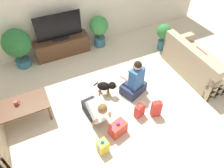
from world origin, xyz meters
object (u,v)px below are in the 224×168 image
(potted_plant_back_right, at_px, (99,28))
(dog, at_px, (106,86))
(gift_bag_a, at_px, (140,110))
(potted_plant_back_left, at_px, (17,45))
(coffee_table, at_px, (21,107))
(person_kneeling, at_px, (96,110))
(gift_box_a, at_px, (103,147))
(tv_console, at_px, (62,46))
(mug, at_px, (16,103))
(person_sitting, at_px, (135,82))
(sofa_right, at_px, (196,64))
(gift_bag_b, at_px, (156,109))
(tv, at_px, (59,28))
(potted_plant_corner_right, at_px, (163,34))
(gift_box_b, at_px, (118,128))

(potted_plant_back_right, bearing_deg, dog, -108.58)
(dog, xyz_separation_m, gift_bag_a, (0.37, -0.84, -0.10))
(potted_plant_back_left, height_order, dog, potted_plant_back_left)
(dog, bearing_deg, gift_bag_a, -122.78)
(coffee_table, relative_size, gift_bag_a, 3.09)
(person_kneeling, height_order, gift_box_a, person_kneeling)
(tv_console, xyz_separation_m, mug, (-1.40, -1.77, 0.24))
(tv_console, relative_size, person_sitting, 1.56)
(potted_plant_back_left, bearing_deg, gift_box_a, -74.06)
(coffee_table, distance_m, dog, 1.79)
(tv_console, height_order, potted_plant_back_left, potted_plant_back_left)
(sofa_right, xyz_separation_m, gift_box_a, (-2.92, -0.96, -0.15))
(tv_console, xyz_separation_m, dog, (0.45, -1.90, 0.01))
(sofa_right, xyz_separation_m, gift_bag_b, (-1.60, -0.68, -0.10))
(person_kneeling, bearing_deg, coffee_table, 147.94)
(person_sitting, bearing_deg, tv_console, -85.62)
(person_kneeling, bearing_deg, gift_box_a, -109.78)
(coffee_table, xyz_separation_m, person_sitting, (2.38, -0.30, -0.07))
(tv_console, height_order, person_sitting, person_sitting)
(sofa_right, distance_m, gift_bag_a, 1.99)
(potted_plant_back_left, relative_size, potted_plant_back_right, 1.17)
(potted_plant_back_right, relative_size, person_sitting, 0.97)
(potted_plant_back_left, xyz_separation_m, gift_bag_a, (1.90, -2.69, -0.49))
(person_kneeling, distance_m, gift_box_a, 0.74)
(tv_console, distance_m, potted_plant_back_left, 1.15)
(person_kneeling, xyz_separation_m, person_sitting, (1.07, 0.34, 0.01))
(person_sitting, xyz_separation_m, gift_bag_b, (0.09, -0.76, -0.13))
(tv, height_order, potted_plant_corner_right, tv)
(potted_plant_back_right, distance_m, gift_bag_b, 2.85)
(coffee_table, bearing_deg, gift_box_a, -49.41)
(tv_console, bearing_deg, gift_bag_b, -68.50)
(tv, distance_m, dog, 2.03)
(tv_console, height_order, person_kneeling, person_kneeling)
(tv, xyz_separation_m, potted_plant_corner_right, (2.58, -0.97, -0.32))
(coffee_table, height_order, potted_plant_corner_right, potted_plant_corner_right)
(tv, bearing_deg, gift_box_a, -93.42)
(potted_plant_back_right, height_order, dog, potted_plant_back_right)
(tv_console, xyz_separation_m, potted_plant_back_right, (1.08, -0.05, 0.31))
(tv_console, height_order, gift_bag_b, tv_console)
(tv_console, relative_size, gift_box_a, 4.23)
(gift_box_a, relative_size, gift_bag_b, 0.83)
(sofa_right, xyz_separation_m, mug, (-4.13, 0.42, 0.19))
(gift_box_b, distance_m, gift_bag_b, 0.91)
(potted_plant_corner_right, xyz_separation_m, gift_bag_a, (-1.76, -1.77, -0.33))
(potted_plant_back_left, bearing_deg, mug, -100.65)
(gift_bag_a, bearing_deg, potted_plant_back_left, 125.17)
(tv_console, xyz_separation_m, gift_bag_a, (0.82, -2.74, -0.08))
(potted_plant_corner_right, relative_size, dog, 1.68)
(person_kneeling, relative_size, person_sitting, 0.83)
(sofa_right, distance_m, person_kneeling, 2.76)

